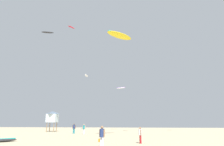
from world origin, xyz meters
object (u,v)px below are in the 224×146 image
object	(u,v)px
person_midground	(74,128)
person_left	(140,134)
person_right	(84,128)
cooler_box	(101,140)
kite_aloft_3	(121,88)
kite_aloft_5	(48,32)
kite_aloft_4	(71,27)
lifeguard_tower	(52,117)
kite_aloft_0	(86,76)
person_foreground	(102,135)
kite_grounded_near	(1,140)
kite_aloft_6	(120,36)

from	to	relation	value
person_midground	person_left	size ratio (longest dim) A/B	1.10
person_left	person_right	size ratio (longest dim) A/B	0.95
cooler_box	kite_aloft_3	bearing A→B (deg)	88.90
person_right	person_midground	bearing A→B (deg)	69.22
kite_aloft_5	kite_aloft_4	bearing A→B (deg)	-22.27
person_right	lifeguard_tower	bearing A→B (deg)	65.99
person_right	kite_aloft_3	size ratio (longest dim) A/B	0.65
person_right	cooler_box	xyz separation A→B (m)	(4.93, -12.55, -0.81)
person_right	kite_aloft_5	xyz separation A→B (m)	(-14.71, 14.81, 25.08)
person_right	kite_aloft_5	world-z (taller)	kite_aloft_5
person_midground	kite_aloft_0	bearing A→B (deg)	12.57
person_foreground	kite_aloft_0	bearing A→B (deg)	47.39
cooler_box	person_right	bearing A→B (deg)	111.47
person_foreground	kite_grounded_near	size ratio (longest dim) A/B	0.62
kite_aloft_0	kite_aloft_3	distance (m)	9.49
person_foreground	lifeguard_tower	xyz separation A→B (m)	(-14.20, 24.34, 2.03)
person_midground	person_left	world-z (taller)	person_midground
kite_aloft_3	person_foreground	bearing A→B (deg)	-89.45
kite_aloft_0	person_right	bearing A→B (deg)	-77.22
cooler_box	kite_aloft_3	xyz separation A→B (m)	(0.53, 27.68, 10.06)
person_left	kite_aloft_0	xyz separation A→B (m)	(-12.46, 28.83, 12.63)
kite_aloft_3	kite_aloft_4	world-z (taller)	kite_aloft_4
cooler_box	kite_aloft_5	bearing A→B (deg)	125.67
person_left	person_midground	bearing A→B (deg)	110.98
kite_aloft_0	person_foreground	bearing A→B (deg)	-74.27
kite_aloft_5	person_foreground	bearing A→B (deg)	-57.69
person_left	kite_aloft_3	distance (m)	30.58
person_right	kite_aloft_4	distance (m)	28.19
lifeguard_tower	cooler_box	world-z (taller)	lifeguard_tower
kite_aloft_0	lifeguard_tower	bearing A→B (deg)	-121.11
lifeguard_tower	cooler_box	bearing A→B (deg)	-55.32
kite_grounded_near	kite_aloft_3	distance (m)	32.64
cooler_box	lifeguard_tower	bearing A→B (deg)	124.68
person_right	person_left	bearing A→B (deg)	-131.99
kite_aloft_5	kite_aloft_6	xyz separation A→B (m)	(21.41, -22.32, -11.77)
person_left	kite_grounded_near	bearing A→B (deg)	165.43
person_midground	kite_aloft_3	world-z (taller)	kite_aloft_3
person_foreground	kite_aloft_6	xyz separation A→B (m)	(0.92, 10.08, 13.26)
cooler_box	kite_aloft_4	world-z (taller)	kite_aloft_4
kite_grounded_near	kite_aloft_0	distance (m)	32.00
kite_grounded_near	cooler_box	bearing A→B (deg)	7.66
person_midground	kite_aloft_5	bearing A→B (deg)	50.77
person_midground	kite_aloft_4	xyz separation A→B (m)	(-4.75, 10.07, 24.67)
kite_grounded_near	kite_aloft_4	world-z (taller)	kite_aloft_4
kite_grounded_near	person_right	bearing A→B (deg)	68.70
kite_aloft_0	kite_aloft_6	xyz separation A→B (m)	(10.12, -22.56, 0.73)
kite_aloft_4	kite_aloft_6	bearing A→B (deg)	-54.51
kite_aloft_3	lifeguard_tower	bearing A→B (deg)	-148.92
person_foreground	kite_aloft_5	bearing A→B (deg)	63.96
person_foreground	person_right	world-z (taller)	person_foreground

